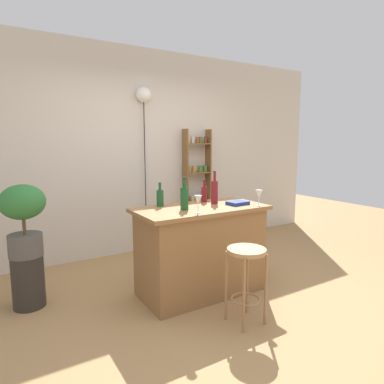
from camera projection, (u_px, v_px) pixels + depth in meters
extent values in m
plane|color=#A37A4C|center=(217.00, 303.00, 3.24)|extent=(12.00, 12.00, 0.00)
cube|color=beige|center=(137.00, 152.00, 4.68)|extent=(6.40, 0.10, 2.80)
cube|color=olive|center=(201.00, 252.00, 3.43)|extent=(1.22, 0.61, 0.86)
cube|color=olive|center=(201.00, 209.00, 3.36)|extent=(1.32, 0.66, 0.04)
cylinder|color=#997047|center=(244.00, 296.00, 2.70)|extent=(0.02, 0.02, 0.62)
cylinder|color=#997047|center=(266.00, 290.00, 2.82)|extent=(0.02, 0.02, 0.62)
cylinder|color=#997047|center=(226.00, 286.00, 2.90)|extent=(0.02, 0.02, 0.62)
cylinder|color=#997047|center=(247.00, 280.00, 3.02)|extent=(0.02, 0.02, 0.62)
torus|color=#997047|center=(245.00, 299.00, 2.88)|extent=(0.25, 0.25, 0.02)
cylinder|color=tan|center=(247.00, 251.00, 2.81)|extent=(0.33, 0.33, 0.03)
cube|color=brown|center=(185.00, 188.00, 4.99)|extent=(0.02, 0.16, 1.73)
cube|color=brown|center=(208.00, 186.00, 5.20)|extent=(0.02, 0.16, 1.73)
cube|color=brown|center=(197.00, 228.00, 5.19)|extent=(0.39, 0.16, 0.02)
cylinder|color=#994C23|center=(188.00, 226.00, 5.11)|extent=(0.06, 0.06, 0.10)
cylinder|color=brown|center=(195.00, 225.00, 5.16)|extent=(0.06, 0.06, 0.10)
cylinder|color=#4C7033|center=(200.00, 224.00, 5.21)|extent=(0.06, 0.06, 0.10)
cylinder|color=beige|center=(205.00, 224.00, 5.26)|extent=(0.06, 0.06, 0.10)
cube|color=brown|center=(197.00, 201.00, 5.13)|extent=(0.39, 0.16, 0.02)
cylinder|color=brown|center=(188.00, 199.00, 5.04)|extent=(0.05, 0.05, 0.08)
cylinder|color=beige|center=(192.00, 198.00, 5.07)|extent=(0.05, 0.05, 0.08)
cylinder|color=#4C7033|center=(197.00, 198.00, 5.13)|extent=(0.05, 0.05, 0.08)
cylinder|color=silver|center=(202.00, 197.00, 5.16)|extent=(0.05, 0.05, 0.08)
cylinder|color=beige|center=(205.00, 197.00, 5.20)|extent=(0.05, 0.05, 0.08)
cube|color=brown|center=(197.00, 173.00, 5.06)|extent=(0.39, 0.16, 0.02)
cylinder|color=#AD7A38|center=(189.00, 169.00, 4.99)|extent=(0.07, 0.07, 0.09)
cylinder|color=#AD7A38|center=(194.00, 169.00, 5.02)|extent=(0.07, 0.07, 0.09)
cylinder|color=#4C7033|center=(201.00, 169.00, 5.08)|extent=(0.07, 0.07, 0.09)
cylinder|color=#4C7033|center=(205.00, 169.00, 5.13)|extent=(0.07, 0.07, 0.09)
cube|color=brown|center=(197.00, 144.00, 5.00)|extent=(0.39, 0.16, 0.02)
cylinder|color=gold|center=(188.00, 140.00, 4.91)|extent=(0.05, 0.05, 0.09)
cylinder|color=silver|center=(193.00, 140.00, 4.95)|extent=(0.05, 0.05, 0.09)
cylinder|color=#994C23|center=(198.00, 140.00, 4.99)|extent=(0.05, 0.05, 0.09)
cylinder|color=#4C7033|center=(201.00, 140.00, 5.03)|extent=(0.05, 0.05, 0.09)
cylinder|color=brown|center=(206.00, 140.00, 5.06)|extent=(0.05, 0.05, 0.09)
cylinder|color=#2D2823|center=(28.00, 281.00, 3.15)|extent=(0.29, 0.29, 0.50)
cylinder|color=#514C47|center=(26.00, 245.00, 3.10)|extent=(0.30, 0.30, 0.21)
cylinder|color=brown|center=(24.00, 226.00, 3.07)|extent=(0.03, 0.03, 0.16)
ellipsoid|color=#2D7033|center=(22.00, 202.00, 3.04)|extent=(0.40, 0.36, 0.32)
cylinder|color=maroon|center=(204.00, 194.00, 3.63)|extent=(0.06, 0.06, 0.16)
cylinder|color=maroon|center=(204.00, 184.00, 3.61)|extent=(0.02, 0.02, 0.06)
cylinder|color=black|center=(204.00, 180.00, 3.60)|extent=(0.03, 0.03, 0.01)
cylinder|color=maroon|center=(215.00, 192.00, 3.52)|extent=(0.07, 0.07, 0.24)
cylinder|color=maroon|center=(215.00, 177.00, 3.50)|extent=(0.03, 0.03, 0.09)
cylinder|color=black|center=(215.00, 171.00, 3.49)|extent=(0.03, 0.03, 0.01)
cylinder|color=#194C23|center=(160.00, 198.00, 3.38)|extent=(0.07, 0.07, 0.17)
cylinder|color=#194C23|center=(160.00, 187.00, 3.36)|extent=(0.03, 0.03, 0.06)
cylinder|color=black|center=(160.00, 183.00, 3.36)|extent=(0.03, 0.03, 0.01)
cylinder|color=#194C23|center=(184.00, 199.00, 3.20)|extent=(0.08, 0.08, 0.22)
cylinder|color=#194C23|center=(184.00, 183.00, 3.18)|extent=(0.03, 0.03, 0.08)
cylinder|color=black|center=(184.00, 178.00, 3.17)|extent=(0.03, 0.03, 0.01)
cylinder|color=silver|center=(198.00, 213.00, 3.07)|extent=(0.06, 0.06, 0.00)
cylinder|color=silver|center=(198.00, 209.00, 3.06)|extent=(0.01, 0.01, 0.07)
cone|color=silver|center=(198.00, 200.00, 3.05)|extent=(0.07, 0.07, 0.08)
cylinder|color=silver|center=(259.00, 206.00, 3.41)|extent=(0.06, 0.06, 0.00)
cylinder|color=silver|center=(259.00, 202.00, 3.41)|extent=(0.01, 0.01, 0.07)
cone|color=silver|center=(259.00, 194.00, 3.40)|extent=(0.07, 0.07, 0.08)
cube|color=navy|center=(238.00, 203.00, 3.48)|extent=(0.22, 0.17, 0.03)
cylinder|color=black|center=(145.00, 175.00, 4.67)|extent=(0.01, 0.01, 2.17)
sphere|color=white|center=(144.00, 95.00, 4.51)|extent=(0.21, 0.21, 0.21)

